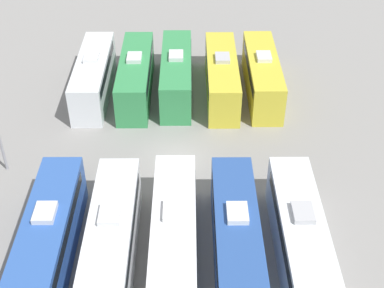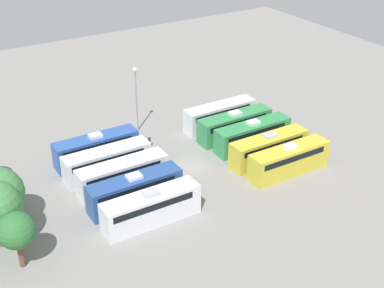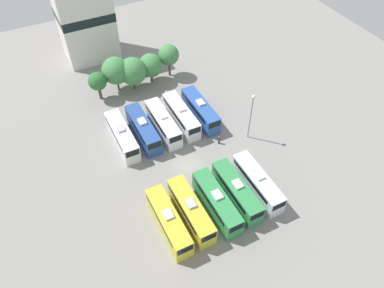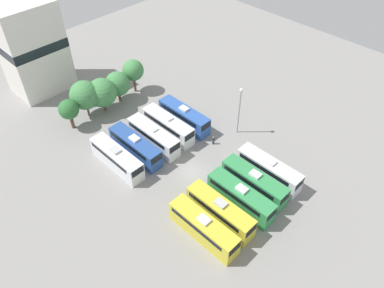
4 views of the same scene
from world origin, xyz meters
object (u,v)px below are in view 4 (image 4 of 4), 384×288
object	(u,v)px
bus_7	(153,136)
worker_person	(213,141)
bus_0	(203,227)
depot_building	(32,48)
bus_2	(241,197)
bus_1	(220,211)
bus_8	(168,125)
bus_4	(269,169)
tree_0	(69,110)
light_pole	(240,104)
tree_2	(102,93)
bus_6	(135,146)
bus_3	(254,182)
tree_1	(84,95)
tree_4	(133,70)
bus_9	(184,116)
bus_5	(117,158)
tree_3	(118,84)

from	to	relation	value
bus_7	worker_person	bearing A→B (deg)	-44.77
bus_0	depot_building	xyz separation A→B (m)	(2.90, 46.80, 6.94)
bus_2	bus_7	bearing A→B (deg)	90.61
bus_7	bus_2	bearing A→B (deg)	-89.39
bus_1	bus_8	world-z (taller)	same
bus_4	depot_building	xyz separation A→B (m)	(-11.57, 46.71, 6.94)
bus_4	bus_1	bearing A→B (deg)	179.40
bus_2	depot_building	xyz separation A→B (m)	(-4.48, 47.01, 6.94)
bus_4	bus_7	size ratio (longest dim) A/B	1.00
bus_1	tree_0	xyz separation A→B (m)	(-3.43, 31.48, 2.13)
bus_7	light_pole	size ratio (longest dim) A/B	1.15
bus_0	bus_4	xyz separation A→B (m)	(14.47, 0.09, 0.00)
bus_8	depot_building	bearing A→B (deg)	105.58
bus_0	bus_1	size ratio (longest dim) A/B	1.00
bus_2	tree_0	bearing A→B (deg)	102.91
bus_0	tree_2	size ratio (longest dim) A/B	1.56
bus_2	depot_building	distance (m)	47.73
tree_2	depot_building	world-z (taller)	depot_building
bus_4	bus_6	distance (m)	21.34
bus_3	tree_1	size ratio (longest dim) A/B	1.47
bus_3	worker_person	world-z (taller)	bus_3
tree_4	tree_0	bearing A→B (deg)	-176.39
bus_2	bus_9	size ratio (longest dim) A/B	1.00
bus_5	tree_4	bearing A→B (deg)	43.33
bus_6	worker_person	bearing A→B (deg)	-34.13
tree_3	depot_building	size ratio (longest dim) A/B	0.35
bus_8	tree_4	xyz separation A→B (m)	(4.12, 14.10, 2.91)
bus_5	tree_0	world-z (taller)	tree_0
bus_4	worker_person	xyz separation A→B (m)	(-0.17, 11.06, -1.10)
bus_3	tree_1	distance (m)	33.34
bus_5	tree_3	xyz separation A→B (m)	(11.01, 13.94, 1.88)
bus_0	bus_6	world-z (taller)	same
bus_5	bus_7	distance (m)	7.33
tree_0	tree_1	size ratio (longest dim) A/B	0.81
bus_5	bus_0	bearing A→B (deg)	-89.54
light_pole	tree_1	size ratio (longest dim) A/B	1.28
bus_3	tree_0	xyz separation A→B (m)	(-10.81, 31.57, 2.13)
bus_3	bus_7	xyz separation A→B (m)	(-3.69, 18.10, 0.00)
bus_7	depot_building	bearing A→B (deg)	98.53
bus_6	tree_3	size ratio (longest dim) A/B	1.73
bus_7	tree_2	size ratio (longest dim) A/B	1.56
bus_6	worker_person	xyz separation A→B (m)	(10.73, -7.27, -1.10)
bus_3	bus_9	world-z (taller)	same
bus_3	bus_6	bearing A→B (deg)	111.76
bus_5	light_pole	bearing A→B (deg)	-22.56
bus_4	bus_5	size ratio (longest dim) A/B	1.00
bus_0	bus_7	bearing A→B (deg)	68.47
bus_1	tree_2	bearing A→B (deg)	83.77
bus_5	worker_person	distance (m)	16.21
bus_0	bus_8	world-z (taller)	same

